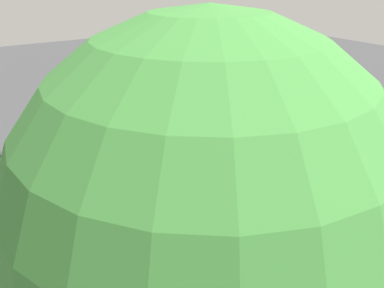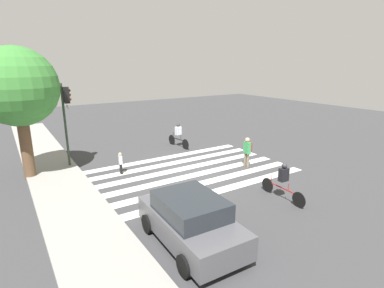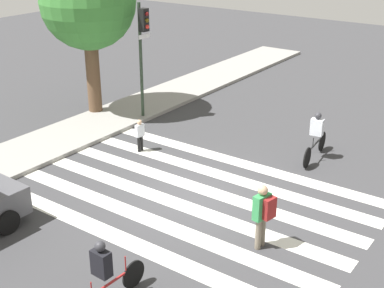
# 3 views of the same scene
# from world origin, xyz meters

# --- Properties ---
(ground_plane) EXTENTS (60.00, 60.00, 0.00)m
(ground_plane) POSITION_xyz_m (0.00, 0.00, 0.00)
(ground_plane) COLOR #38383A
(sidewalk_curb) EXTENTS (36.00, 2.50, 0.14)m
(sidewalk_curb) POSITION_xyz_m (0.00, 6.25, 0.07)
(sidewalk_curb) COLOR gray
(sidewalk_curb) RESTS_ON ground_plane
(crosswalk_stripes) EXTENTS (6.13, 10.00, 0.01)m
(crosswalk_stripes) POSITION_xyz_m (-0.00, 0.00, 0.00)
(crosswalk_stripes) COLOR silver
(crosswalk_stripes) RESTS_ON ground_plane
(traffic_light) EXTENTS (0.60, 0.50, 4.53)m
(traffic_light) POSITION_xyz_m (4.13, 5.19, 3.18)
(traffic_light) COLOR #283828
(traffic_light) RESTS_ON ground_plane
(street_tree) EXTENTS (3.65, 3.65, 6.30)m
(street_tree) POSITION_xyz_m (3.49, 7.29, 4.42)
(street_tree) COLOR brown
(street_tree) RESTS_ON ground_plane
(pedestrian_child_with_backpack) EXTENTS (0.49, 0.44, 1.67)m
(pedestrian_child_with_backpack) POSITION_xyz_m (-1.08, -2.86, 0.98)
(pedestrian_child_with_backpack) COLOR #6B6051
(pedestrian_child_with_backpack) RESTS_ON ground_plane
(pedestrian_adult_yellow_jacket) EXTENTS (0.33, 0.18, 1.14)m
(pedestrian_adult_yellow_jacket) POSITION_xyz_m (1.64, 3.31, 0.65)
(pedestrian_adult_yellow_jacket) COLOR black
(pedestrian_adult_yellow_jacket) RESTS_ON ground_plane
(cyclist_far_lane) EXTENTS (2.24, 0.42, 1.63)m
(cyclist_far_lane) POSITION_xyz_m (4.51, -1.78, 0.87)
(cyclist_far_lane) COLOR black
(cyclist_far_lane) RESTS_ON ground_plane
(cyclist_near_curb) EXTENTS (2.36, 0.41, 1.59)m
(cyclist_near_curb) POSITION_xyz_m (-4.88, -1.32, 0.86)
(cyclist_near_curb) COLOR black
(cyclist_near_curb) RESTS_ON ground_plane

